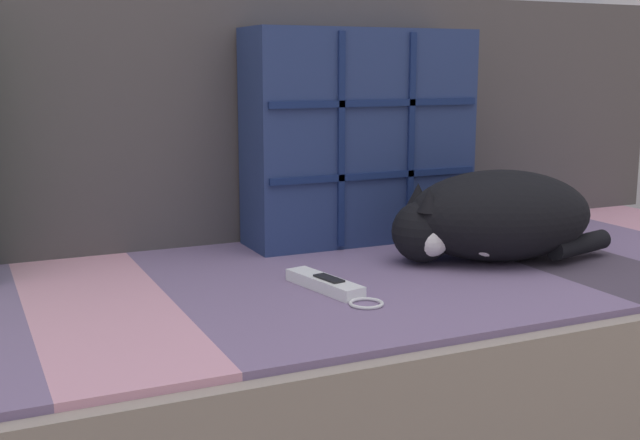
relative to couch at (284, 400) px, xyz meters
name	(u,v)px	position (x,y,z in m)	size (l,w,h in m)	color
couch	(284,400)	(0.00, 0.00, 0.00)	(2.09, 0.80, 0.42)	#3D3838
sofa_backrest	(217,117)	(0.00, 0.33, 0.44)	(2.05, 0.14, 0.46)	#474242
throw_pillow_quilted	(360,137)	(0.23, 0.18, 0.41)	(0.43, 0.14, 0.39)	navy
sleeping_cat	(491,218)	(0.36, -0.06, 0.29)	(0.38, 0.27, 0.15)	black
game_remote_near	(327,285)	(0.03, -0.11, 0.22)	(0.08, 0.21, 0.02)	white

